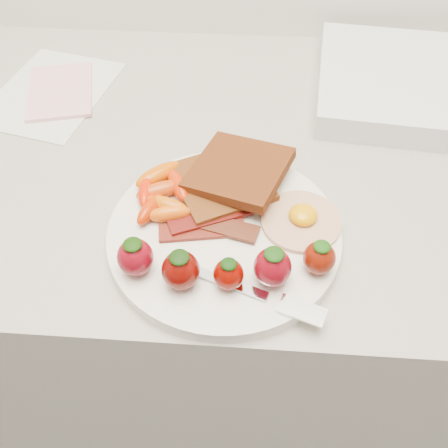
{
  "coord_description": "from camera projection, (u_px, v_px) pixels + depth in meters",
  "views": [
    {
      "loc": [
        0.05,
        1.17,
        1.36
      ],
      "look_at": [
        0.02,
        1.54,
        0.93
      ],
      "focal_mm": 40.0,
      "sensor_mm": 36.0,
      "label": 1
    }
  ],
  "objects": [
    {
      "name": "strawberries",
      "position": [
        221.0,
        265.0,
        0.52
      ],
      "size": [
        0.23,
        0.07,
        0.05
      ],
      "color": "maroon",
      "rests_on": "plate"
    },
    {
      "name": "fork",
      "position": [
        255.0,
        293.0,
        0.52
      ],
      "size": [
        0.17,
        0.08,
        0.0
      ],
      "color": "silver",
      "rests_on": "plate"
    },
    {
      "name": "bacon_strips",
      "position": [
        210.0,
        224.0,
        0.57
      ],
      "size": [
        0.12,
        0.07,
        0.01
      ],
      "color": "#46170E",
      "rests_on": "plate"
    },
    {
      "name": "baby_carrots",
      "position": [
        162.0,
        194.0,
        0.6
      ],
      "size": [
        0.08,
        0.12,
        0.02
      ],
      "color": "#BF3D0A",
      "rests_on": "plate"
    },
    {
      "name": "notepad",
      "position": [
        60.0,
        91.0,
        0.77
      ],
      "size": [
        0.12,
        0.16,
        0.01
      ],
      "primitive_type": "cube",
      "rotation": [
        0.0,
        0.0,
        0.24
      ],
      "color": "#F1ADB4",
      "rests_on": "paper_sheet"
    },
    {
      "name": "paper_sheet",
      "position": [
        51.0,
        92.0,
        0.77
      ],
      "size": [
        0.2,
        0.24,
        0.0
      ],
      "primitive_type": "cube",
      "rotation": [
        0.0,
        0.0,
        -0.23
      ],
      "color": "silver",
      "rests_on": "counter"
    },
    {
      "name": "fried_egg",
      "position": [
        301.0,
        219.0,
        0.58
      ],
      "size": [
        0.12,
        0.12,
        0.02
      ],
      "color": "beige",
      "rests_on": "plate"
    },
    {
      "name": "counter",
      "position": [
        219.0,
        311.0,
        1.04
      ],
      "size": [
        2.0,
        0.6,
        0.9
      ],
      "primitive_type": "cube",
      "color": "gray",
      "rests_on": "ground"
    },
    {
      "name": "toast_lower",
      "position": [
        221.0,
        183.0,
        0.61
      ],
      "size": [
        0.14,
        0.14,
        0.01
      ],
      "primitive_type": "cube",
      "rotation": [
        0.0,
        0.0,
        0.48
      ],
      "color": "#492606",
      "rests_on": "plate"
    },
    {
      "name": "plate",
      "position": [
        224.0,
        234.0,
        0.58
      ],
      "size": [
        0.27,
        0.27,
        0.02
      ],
      "primitive_type": "cylinder",
      "color": "white",
      "rests_on": "counter"
    },
    {
      "name": "toast_upper",
      "position": [
        239.0,
        170.0,
        0.61
      ],
      "size": [
        0.14,
        0.14,
        0.03
      ],
      "primitive_type": "cube",
      "rotation": [
        0.0,
        -0.1,
        -0.37
      ],
      "color": "black",
      "rests_on": "toast_lower"
    },
    {
      "name": "appliance",
      "position": [
        425.0,
        86.0,
        0.75
      ],
      "size": [
        0.34,
        0.29,
        0.04
      ],
      "primitive_type": "cube",
      "rotation": [
        0.0,
        0.0,
        -0.1
      ],
      "color": "silver",
      "rests_on": "counter"
    }
  ]
}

